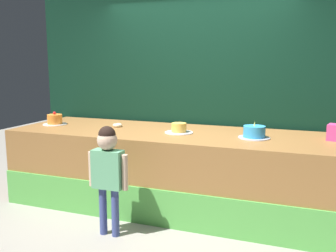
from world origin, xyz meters
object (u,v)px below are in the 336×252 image
child_figure (108,166)px  cake_right (254,132)px  donut (117,125)px  cake_center (179,129)px  cake_left (55,120)px

child_figure → cake_right: 1.58m
child_figure → donut: 1.14m
child_figure → cake_right: bearing=36.0°
child_figure → cake_center: size_ratio=3.36×
cake_center → donut: bearing=172.7°
cake_center → cake_right: bearing=-0.4°
child_figure → cake_center: (0.41, 0.92, 0.24)m
cake_center → cake_right: cake_right is taller
child_figure → cake_left: size_ratio=3.58×
cake_center → child_figure: bearing=-113.9°
donut → cake_right: 1.71m
cake_left → cake_center: cake_left is taller
donut → cake_right: size_ratio=0.35×
child_figure → donut: size_ratio=9.22×
cake_left → cake_center: 1.70m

